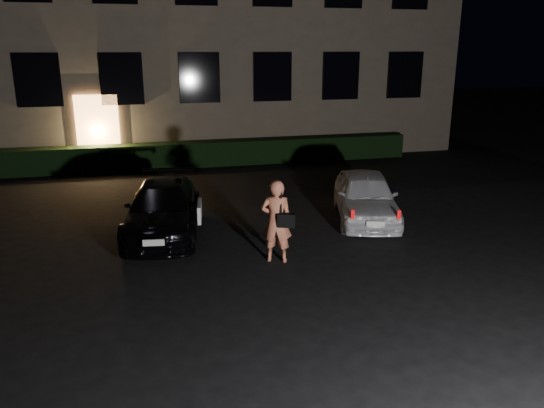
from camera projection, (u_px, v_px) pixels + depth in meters
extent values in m
plane|color=black|center=(283.00, 295.00, 8.98)|extent=(80.00, 80.00, 0.00)
cube|color=#FFA75A|center=(98.00, 132.00, 17.96)|extent=(1.40, 0.10, 2.50)
cube|color=black|center=(38.00, 80.00, 17.06)|extent=(1.40, 0.10, 1.70)
cube|color=black|center=(122.00, 79.00, 17.67)|extent=(1.40, 0.10, 1.70)
cube|color=black|center=(200.00, 78.00, 18.28)|extent=(1.40, 0.10, 1.70)
cube|color=black|center=(272.00, 77.00, 18.90)|extent=(1.40, 0.10, 1.70)
cube|color=black|center=(341.00, 76.00, 19.51)|extent=(1.40, 0.10, 1.70)
cube|color=black|center=(405.00, 75.00, 20.12)|extent=(1.40, 0.10, 1.70)
cube|color=black|center=(204.00, 154.00, 18.61)|extent=(15.00, 0.70, 0.85)
imported|color=black|center=(163.00, 208.00, 11.87)|extent=(2.09, 4.01, 1.11)
cube|color=white|center=(200.00, 211.00, 11.24)|extent=(0.18, 0.80, 0.37)
cube|color=silver|center=(154.00, 243.00, 9.99)|extent=(0.41, 0.09, 0.12)
imported|color=white|center=(366.00, 196.00, 12.76)|extent=(2.29, 3.67, 1.17)
cube|color=red|center=(353.00, 214.00, 11.19)|extent=(0.08, 0.06, 0.19)
cube|color=red|center=(399.00, 215.00, 11.16)|extent=(0.08, 0.06, 0.19)
cube|color=silver|center=(376.00, 224.00, 11.19)|extent=(0.38, 0.14, 0.11)
imported|color=#DB7856|center=(276.00, 221.00, 10.18)|extent=(0.70, 0.58, 1.64)
cube|color=black|center=(286.00, 220.00, 10.03)|extent=(0.36, 0.26, 0.26)
cube|color=black|center=(281.00, 201.00, 9.97)|extent=(0.05, 0.06, 0.51)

